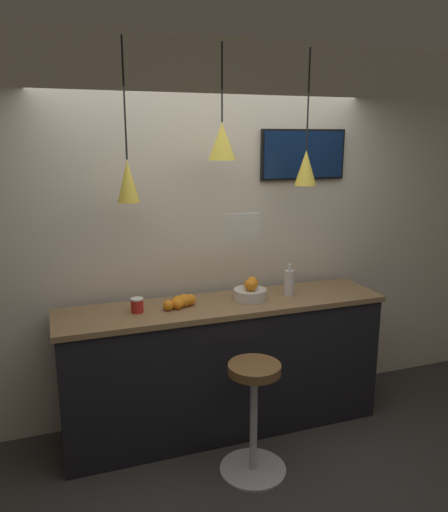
% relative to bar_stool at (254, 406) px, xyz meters
% --- Properties ---
extents(ground_plane, '(14.00, 14.00, 0.00)m').
position_rel_bar_stool_xyz_m(ground_plane, '(-0.01, -0.09, -0.48)').
color(ground_plane, '#33302D').
extents(back_wall, '(8.00, 0.06, 2.90)m').
position_rel_bar_stool_xyz_m(back_wall, '(-0.01, 0.94, 0.97)').
color(back_wall, beige).
rests_on(back_wall, ground_plane).
extents(service_counter, '(2.41, 0.55, 1.01)m').
position_rel_bar_stool_xyz_m(service_counter, '(-0.01, 0.56, 0.03)').
color(service_counter, black).
rests_on(service_counter, ground_plane).
extents(bar_stool, '(0.45, 0.45, 0.77)m').
position_rel_bar_stool_xyz_m(bar_stool, '(0.00, 0.00, 0.00)').
color(bar_stool, '#B7B7BC').
rests_on(bar_stool, ground_plane).
extents(fruit_bowl, '(0.24, 0.24, 0.17)m').
position_rel_bar_stool_xyz_m(fruit_bowl, '(0.20, 0.56, 0.60)').
color(fruit_bowl, beige).
rests_on(fruit_bowl, service_counter).
extents(orange_pile, '(0.25, 0.16, 0.09)m').
position_rel_bar_stool_xyz_m(orange_pile, '(-0.34, 0.56, 0.57)').
color(orange_pile, orange).
rests_on(orange_pile, service_counter).
extents(juice_bottle, '(0.07, 0.07, 0.24)m').
position_rel_bar_stool_xyz_m(juice_bottle, '(0.52, 0.56, 0.64)').
color(juice_bottle, silver).
rests_on(juice_bottle, service_counter).
extents(spread_jar, '(0.09, 0.09, 0.10)m').
position_rel_bar_stool_xyz_m(spread_jar, '(-0.64, 0.56, 0.59)').
color(spread_jar, red).
rests_on(spread_jar, service_counter).
extents(pendant_lamp_left, '(0.15, 0.15, 1.03)m').
position_rel_bar_stool_xyz_m(pendant_lamp_left, '(-0.66, 0.60, 1.44)').
color(pendant_lamp_left, black).
extents(pendant_lamp_middle, '(0.19, 0.19, 0.77)m').
position_rel_bar_stool_xyz_m(pendant_lamp_middle, '(-0.01, 0.60, 1.69)').
color(pendant_lamp_middle, black).
extents(pendant_lamp_right, '(0.16, 0.16, 0.96)m').
position_rel_bar_stool_xyz_m(pendant_lamp_right, '(0.64, 0.60, 1.50)').
color(pendant_lamp_right, black).
extents(mounted_tv, '(0.72, 0.04, 0.39)m').
position_rel_bar_stool_xyz_m(mounted_tv, '(0.78, 0.89, 1.58)').
color(mounted_tv, black).
extents(hanging_menu_board, '(0.24, 0.01, 0.17)m').
position_rel_bar_stool_xyz_m(hanging_menu_board, '(0.05, 0.36, 1.13)').
color(hanging_menu_board, white).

